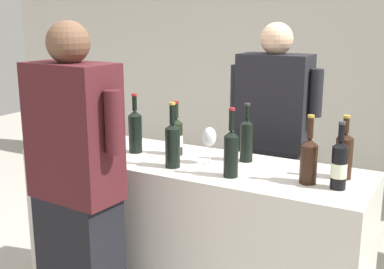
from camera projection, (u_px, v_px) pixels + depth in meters
name	position (u px, v px, depth m)	size (l,w,h in m)	color
wall_back	(319.00, 53.00, 4.80)	(8.00, 0.10, 2.80)	beige
counter	(191.00, 243.00, 2.80)	(1.93, 0.60, 0.98)	beige
wine_bottle_0	(339.00, 165.00, 2.23)	(0.07, 0.07, 0.32)	black
wine_bottle_1	(344.00, 154.00, 2.38)	(0.08, 0.08, 0.31)	black
wine_bottle_2	(309.00, 159.00, 2.30)	(0.08, 0.08, 0.33)	black
wine_bottle_3	(176.00, 136.00, 2.79)	(0.08, 0.08, 0.31)	black
wine_bottle_4	(231.00, 152.00, 2.40)	(0.07, 0.07, 0.35)	black
wine_bottle_5	(99.00, 121.00, 3.13)	(0.08, 0.08, 0.33)	black
wine_bottle_6	(115.00, 127.00, 3.00)	(0.08, 0.08, 0.32)	black
wine_bottle_7	(135.00, 130.00, 2.83)	(0.08, 0.08, 0.35)	black
wine_bottle_8	(173.00, 143.00, 2.55)	(0.08, 0.08, 0.34)	black
wine_bottle_9	(247.00, 139.00, 2.66)	(0.07, 0.07, 0.32)	black
wine_glass	(209.00, 138.00, 2.60)	(0.07, 0.07, 0.20)	silver
ice_bucket	(80.00, 130.00, 2.87)	(0.23, 0.23, 0.24)	silver
person_server	(272.00, 162.00, 3.17)	(0.60, 0.24, 1.72)	black
person_guest	(78.00, 208.00, 2.38)	(0.59, 0.27, 1.74)	black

